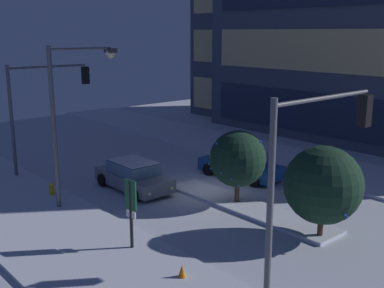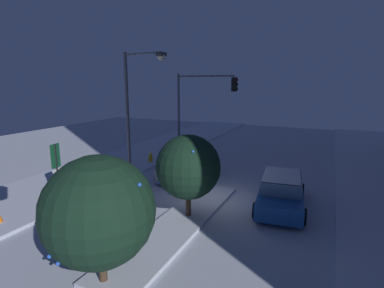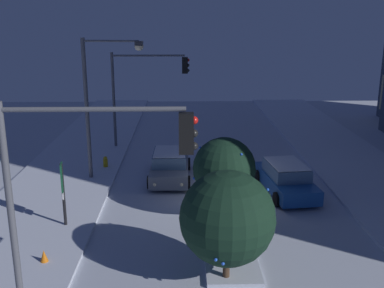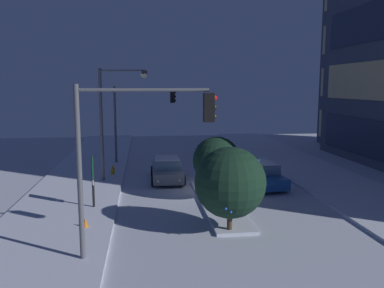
{
  "view_description": "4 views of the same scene",
  "coord_description": "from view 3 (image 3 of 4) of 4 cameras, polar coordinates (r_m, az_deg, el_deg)",
  "views": [
    {
      "loc": [
        16.23,
        -15.4,
        7.76
      ],
      "look_at": [
        0.73,
        -1.78,
        2.9
      ],
      "focal_mm": 44.61,
      "sensor_mm": 36.0,
      "label": 1
    },
    {
      "loc": [
        12.29,
        4.85,
        5.46
      ],
      "look_at": [
        -2.09,
        -1.85,
        2.19
      ],
      "focal_mm": 28.15,
      "sensor_mm": 36.0,
      "label": 2
    },
    {
      "loc": [
        19.34,
        -1.8,
        8.03
      ],
      "look_at": [
        -0.67,
        -1.38,
        2.49
      ],
      "focal_mm": 42.13,
      "sensor_mm": 36.0,
      "label": 3
    },
    {
      "loc": [
        22.11,
        -3.96,
        6.1
      ],
      "look_at": [
        -0.88,
        -1.09,
        2.67
      ],
      "focal_mm": 36.61,
      "sensor_mm": 36.0,
      "label": 4
    }
  ],
  "objects": [
    {
      "name": "car_far",
      "position": [
        22.0,
        11.77,
        -4.3
      ],
      "size": [
        4.89,
        2.46,
        1.49
      ],
      "rotation": [
        0.0,
        0.0,
        3.26
      ],
      "color": "#19478C",
      "rests_on": "ground"
    },
    {
      "name": "decorated_tree_left_of_median",
      "position": [
        18.41,
        4.1,
        -3.14
      ],
      "size": [
        2.58,
        2.58,
        3.46
      ],
      "color": "#473323",
      "rests_on": "ground"
    },
    {
      "name": "decorated_tree_median",
      "position": [
        14.03,
        4.5,
        -9.32
      ],
      "size": [
        3.0,
        2.98,
        3.65
      ],
      "color": "#473323",
      "rests_on": "ground"
    },
    {
      "name": "curb_strip_near",
      "position": [
        21.8,
        -17.61,
        -6.71
      ],
      "size": [
        52.0,
        5.2,
        0.14
      ],
      "primitive_type": "cube",
      "color": "silver",
      "rests_on": "ground"
    },
    {
      "name": "median_strip",
      "position": [
        18.58,
        3.99,
        -9.94
      ],
      "size": [
        9.0,
        1.8,
        0.14
      ],
      "primitive_type": "cube",
      "color": "silver",
      "rests_on": "ground"
    },
    {
      "name": "fire_hydrant",
      "position": [
        25.47,
        -10.9,
        -2.37
      ],
      "size": [
        0.48,
        0.26,
        0.73
      ],
      "color": "gold",
      "rests_on": "ground"
    },
    {
      "name": "car_near",
      "position": [
        23.45,
        -2.81,
        -2.73
      ],
      "size": [
        4.64,
        2.16,
        1.49
      ],
      "rotation": [
        0.0,
        0.0,
        -0.02
      ],
      "color": "slate",
      "rests_on": "ground"
    },
    {
      "name": "construction_cone",
      "position": [
        16.44,
        -18.21,
        -13.52
      ],
      "size": [
        0.36,
        0.36,
        0.55
      ],
      "primitive_type": "cone",
      "color": "orange",
      "rests_on": "ground"
    },
    {
      "name": "parking_info_sign",
      "position": [
        18.33,
        -16.03,
        -5.33
      ],
      "size": [
        0.55,
        0.15,
        2.69
      ],
      "rotation": [
        0.0,
        0.0,
        1.74
      ],
      "color": "black",
      "rests_on": "ground"
    },
    {
      "name": "street_lamp_arched",
      "position": [
        22.64,
        -11.24,
        6.83
      ],
      "size": [
        0.79,
        3.05,
        7.2
      ],
      "rotation": [
        0.0,
        0.0,
        1.42
      ],
      "color": "#565960",
      "rests_on": "ground"
    },
    {
      "name": "ground",
      "position": [
        21.02,
        3.83,
        -7.02
      ],
      "size": [
        52.0,
        52.0,
        0.0
      ],
      "primitive_type": "plane",
      "color": "silver"
    },
    {
      "name": "traffic_light_corner_near_right",
      "position": [
        11.45,
        -13.55,
        -3.79
      ],
      "size": [
        0.32,
        4.81,
        6.17
      ],
      "rotation": [
        0.0,
        0.0,
        1.57
      ],
      "color": "#565960",
      "rests_on": "ground"
    },
    {
      "name": "traffic_light_corner_near_left",
      "position": [
        28.53,
        -6.1,
        7.85
      ],
      "size": [
        0.32,
        4.88,
        6.1
      ],
      "rotation": [
        0.0,
        0.0,
        1.57
      ],
      "color": "#565960",
      "rests_on": "ground"
    }
  ]
}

